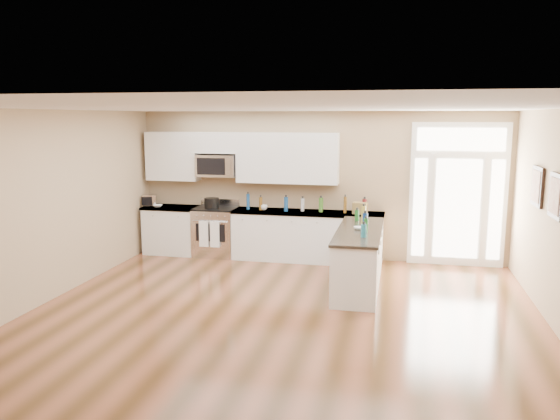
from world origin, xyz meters
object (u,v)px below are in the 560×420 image
object	(u,v)px
stockpot	(212,203)
peninsula_cabinet	(359,260)
kitchen_range	(216,231)
toaster_oven	(149,200)

from	to	relation	value
stockpot	peninsula_cabinet	bearing A→B (deg)	-24.63
peninsula_cabinet	kitchen_range	xyz separation A→B (m)	(-2.89, 1.45, 0.04)
kitchen_range	stockpot	world-z (taller)	stockpot
peninsula_cabinet	stockpot	size ratio (longest dim) A/B	8.18
peninsula_cabinet	toaster_oven	size ratio (longest dim) A/B	8.93
peninsula_cabinet	toaster_oven	bearing A→B (deg)	161.28
peninsula_cabinet	kitchen_range	bearing A→B (deg)	153.38
peninsula_cabinet	kitchen_range	distance (m)	3.23
stockpot	kitchen_range	bearing A→B (deg)	70.81
peninsula_cabinet	kitchen_range	world-z (taller)	kitchen_range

